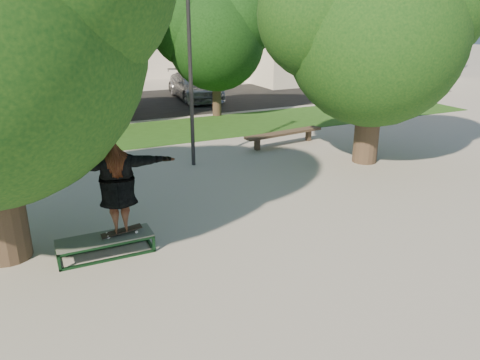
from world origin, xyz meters
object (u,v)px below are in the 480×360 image
car_grey (81,90)px  car_silver_b (195,85)px  lamppost (190,60)px  bench (284,134)px  tree_right (372,26)px  car_dark (76,100)px  grind_box (106,246)px

car_grey → car_silver_b: bearing=-12.3°
lamppost → bench: lamppost is taller
tree_right → bench: tree_right is taller
tree_right → car_silver_b: 13.47m
tree_right → car_silver_b: bearing=93.5°
tree_right → car_dark: bearing=122.9°
tree_right → bench: size_ratio=2.06×
lamppost → bench: (3.69, 0.80, -2.75)m
bench → car_dark: bearing=117.8°
lamppost → bench: size_ratio=1.93×
lamppost → car_grey: lamppost is taller
car_dark → lamppost: bearing=-73.0°
grind_box → car_grey: size_ratio=0.31×
grind_box → car_silver_b: 17.56m
tree_right → bench: 4.74m
tree_right → car_grey: bearing=116.5°
grind_box → bench: (7.19, 5.50, 0.21)m
grind_box → car_silver_b: car_silver_b is taller
lamppost → bench: bearing=12.2°
grind_box → car_grey: 16.30m
bench → car_grey: car_grey is taller
car_dark → car_grey: bearing=81.0°
grind_box → car_silver_b: bearing=64.3°
tree_right → grind_box: (-8.42, -2.78, -3.90)m
grind_box → car_dark: 13.95m
tree_right → lamppost: 5.36m
car_dark → car_grey: size_ratio=0.75×
lamppost → tree_right: bearing=-21.3°
car_grey → car_silver_b: 5.91m
car_dark → car_grey: car_grey is taller
tree_right → grind_box: bearing=-161.7°
tree_right → car_dark: size_ratio=1.47×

